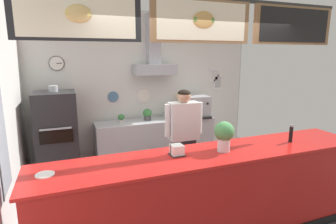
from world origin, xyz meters
TOP-DOWN VIEW (x-y plane):
  - ground_plane at (0.00, 0.00)m, footprint 5.37×5.37m
  - back_wall_assembly at (0.01, 2.06)m, footprint 4.48×2.54m
  - service_counter at (0.00, -0.53)m, footprint 3.93×0.71m
  - back_prep_counter at (0.10, 1.82)m, footprint 2.30×0.54m
  - pizza_oven at (-1.68, 1.59)m, footprint 0.64×0.69m
  - shop_worker at (0.15, 0.59)m, footprint 0.61×0.23m
  - espresso_machine at (0.96, 1.79)m, footprint 0.49×0.48m
  - potted_thyme at (0.43, 1.84)m, footprint 0.24×0.24m
  - potted_basil at (-0.57, 1.82)m, footprint 0.12×0.12m
  - potted_oregano at (-0.06, 1.84)m, footprint 0.17×0.17m
  - condiment_plate at (-1.73, -0.51)m, footprint 0.17×0.17m
  - napkin_holder at (-0.41, -0.46)m, footprint 0.16×0.15m
  - pepper_grinder at (1.11, -0.55)m, footprint 0.04×0.04m
  - basil_vase at (0.14, -0.54)m, footprint 0.23×0.23m

SIDE VIEW (x-z plane):
  - ground_plane at x=0.00m, z-range 0.00..0.00m
  - back_prep_counter at x=0.10m, z-range -0.01..0.88m
  - service_counter at x=0.00m, z-range 0.00..1.04m
  - pizza_oven at x=-1.68m, z-range -0.05..1.60m
  - shop_worker at x=0.15m, z-range 0.06..1.68m
  - potted_basil at x=-0.57m, z-range 0.89..1.05m
  - potted_oregano at x=-0.06m, z-range 0.89..1.11m
  - potted_thyme at x=0.43m, z-range 0.90..1.17m
  - condiment_plate at x=-1.73m, z-range 1.04..1.05m
  - espresso_machine at x=0.96m, z-range 0.88..1.30m
  - napkin_holder at x=-0.41m, z-range 1.03..1.16m
  - pepper_grinder at x=1.11m, z-range 1.04..1.27m
  - basil_vase at x=0.14m, z-range 1.06..1.41m
  - back_wall_assembly at x=0.01m, z-range 0.10..3.03m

